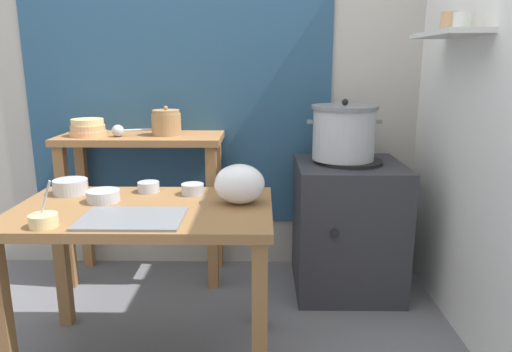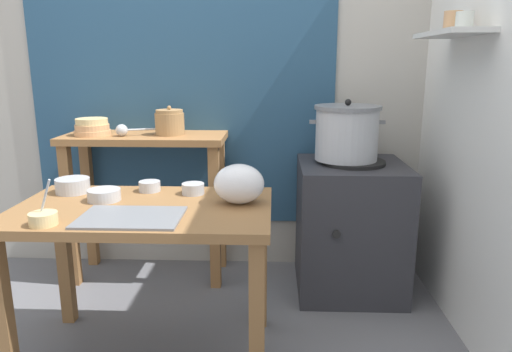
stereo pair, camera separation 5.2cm
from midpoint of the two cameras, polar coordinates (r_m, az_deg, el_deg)
wall_back at (r=3.05m, az=-5.34°, el=13.21°), size 4.40×0.12×2.60m
wall_right at (r=2.36m, az=26.45°, el=11.75°), size 0.30×3.20×2.60m
prep_table at (r=2.11m, az=-14.02°, el=-6.49°), size 1.10×0.66×0.72m
back_shelf_table at (r=2.93m, az=-13.99°, el=0.55°), size 0.96×0.40×0.90m
stove_block at (r=2.83m, az=10.42°, el=-5.94°), size 0.60×0.61×0.78m
steamer_pot at (r=2.72m, az=10.01°, el=5.22°), size 0.42×0.37×0.34m
clay_pot at (r=2.85m, az=-11.29°, el=6.32°), size 0.17×0.17×0.17m
bowl_stack_enamel at (r=2.94m, az=-20.11°, el=5.48°), size 0.21×0.21×0.10m
ladle at (r=2.85m, az=-16.63°, el=5.27°), size 0.26×0.11×0.07m
serving_tray at (r=1.92m, az=-15.50°, el=-4.96°), size 0.40×0.28×0.01m
plastic_bag at (r=2.04m, az=-2.72°, el=-0.97°), size 0.22×0.18×0.17m
prep_bowl_0 at (r=2.19m, az=-18.60°, el=-2.24°), size 0.14×0.14×0.05m
prep_bowl_1 at (r=2.38m, az=-22.07°, el=-1.14°), size 0.16×0.16×0.07m
prep_bowl_2 at (r=2.22m, az=-8.33°, el=-1.52°), size 0.10×0.10×0.05m
prep_bowl_3 at (r=2.30m, az=-13.48°, el=-1.23°), size 0.10×0.10×0.05m
prep_bowl_4 at (r=2.25m, az=-2.73°, el=-1.00°), size 0.11×0.11×0.06m
prep_bowl_5 at (r=1.95m, az=-24.97°, el=-4.79°), size 0.11×0.11×0.18m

